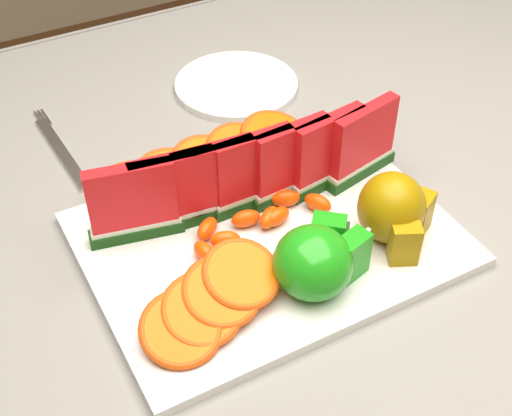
% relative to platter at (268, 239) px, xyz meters
% --- Properties ---
extents(table, '(1.40, 0.90, 0.75)m').
position_rel_platter_xyz_m(table, '(0.01, 0.06, -0.11)').
color(table, '#442A17').
rests_on(table, ground).
extents(tablecloth, '(1.53, 1.03, 0.20)m').
position_rel_platter_xyz_m(tablecloth, '(0.01, 0.06, -0.05)').
color(tablecloth, gray).
rests_on(tablecloth, table).
extents(platter, '(0.40, 0.30, 0.01)m').
position_rel_platter_xyz_m(platter, '(0.00, 0.00, 0.00)').
color(platter, silver).
rests_on(platter, tablecloth).
extents(apple_cluster, '(0.12, 0.10, 0.08)m').
position_rel_platter_xyz_m(apple_cluster, '(0.01, -0.08, 0.04)').
color(apple_cluster, '#348516').
rests_on(apple_cluster, platter).
extents(pear_cluster, '(0.09, 0.10, 0.08)m').
position_rel_platter_xyz_m(pear_cluster, '(0.12, -0.07, 0.04)').
color(pear_cluster, '#A06F05').
rests_on(pear_cluster, platter).
extents(side_plate, '(0.21, 0.21, 0.01)m').
position_rel_platter_xyz_m(side_plate, '(0.12, 0.30, -0.00)').
color(side_plate, silver).
rests_on(side_plate, tablecloth).
extents(fork, '(0.02, 0.20, 0.00)m').
position_rel_platter_xyz_m(fork, '(-0.16, 0.28, -0.00)').
color(fork, silver).
rests_on(fork, tablecloth).
extents(watermelon_row, '(0.39, 0.07, 0.10)m').
position_rel_platter_xyz_m(watermelon_row, '(0.01, 0.05, 0.05)').
color(watermelon_row, '#0A340D').
rests_on(watermelon_row, platter).
extents(orange_fan_front, '(0.17, 0.12, 0.05)m').
position_rel_platter_xyz_m(orange_fan_front, '(-0.11, -0.07, 0.03)').
color(orange_fan_front, red).
rests_on(orange_fan_front, platter).
extents(orange_fan_back, '(0.29, 0.11, 0.05)m').
position_rel_platter_xyz_m(orange_fan_back, '(-0.02, 0.13, 0.03)').
color(orange_fan_back, red).
rests_on(orange_fan_back, platter).
extents(tangerine_segments, '(0.18, 0.07, 0.02)m').
position_rel_platter_xyz_m(tangerine_segments, '(-0.01, 0.02, 0.02)').
color(tangerine_segments, '#DC5B07').
rests_on(tangerine_segments, platter).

